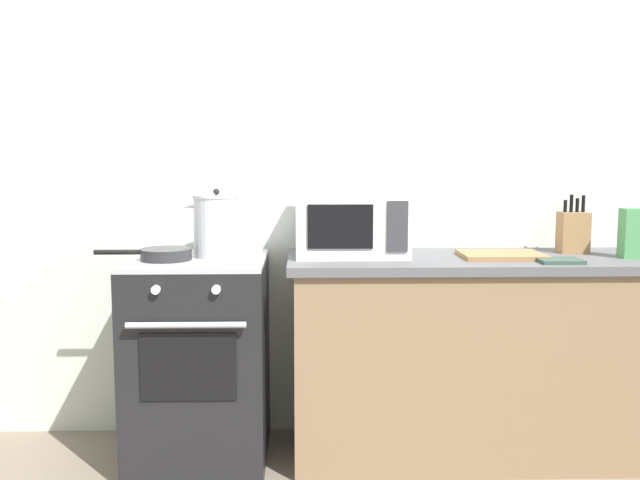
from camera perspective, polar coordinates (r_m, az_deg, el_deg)
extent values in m
cube|color=silver|center=(3.43, 1.64, 4.91)|extent=(4.40, 0.10, 2.50)
cube|color=#8C7051|center=(3.31, 12.51, -9.60)|extent=(1.64, 0.56, 0.88)
cube|color=#59595E|center=(3.21, 12.73, -1.69)|extent=(1.70, 0.60, 0.04)
cube|color=black|center=(3.22, -9.84, -9.78)|extent=(0.60, 0.60, 0.90)
cube|color=#B7B7BC|center=(3.12, -10.01, -1.67)|extent=(0.60, 0.60, 0.02)
cube|color=black|center=(2.92, -10.74, -10.17)|extent=(0.39, 0.01, 0.28)
cylinder|color=silver|center=(2.84, -10.91, -6.86)|extent=(0.48, 0.02, 0.02)
cylinder|color=silver|center=(2.85, -13.30, -3.99)|extent=(0.04, 0.02, 0.04)
cylinder|color=silver|center=(2.81, -8.50, -4.03)|extent=(0.04, 0.02, 0.04)
cylinder|color=silver|center=(3.15, -8.43, 1.05)|extent=(0.21, 0.21, 0.27)
cylinder|color=silver|center=(3.14, -8.48, 3.57)|extent=(0.21, 0.21, 0.01)
sphere|color=black|center=(3.14, -8.48, 3.93)|extent=(0.03, 0.03, 0.03)
cylinder|color=silver|center=(3.16, -10.69, 2.71)|extent=(0.05, 0.01, 0.01)
cylinder|color=silver|center=(3.13, -6.21, 2.75)|extent=(0.05, 0.01, 0.01)
cylinder|color=#28282B|center=(3.10, -12.49, -1.15)|extent=(0.22, 0.22, 0.05)
cylinder|color=black|center=(3.14, -16.27, -0.96)|extent=(0.20, 0.02, 0.02)
cube|color=white|center=(3.16, 2.58, 1.45)|extent=(0.50, 0.36, 0.30)
cube|color=black|center=(2.97, 1.68, 1.10)|extent=(0.28, 0.01, 0.19)
cube|color=#38383D|center=(2.99, 6.36, 1.11)|extent=(0.09, 0.01, 0.22)
cube|color=#997047|center=(3.21, 14.63, -1.20)|extent=(0.36, 0.26, 0.02)
cube|color=#997047|center=(3.45, 20.01, 0.59)|extent=(0.13, 0.10, 0.19)
cylinder|color=black|center=(3.43, 19.44, 2.64)|extent=(0.02, 0.02, 0.06)
cylinder|color=black|center=(3.44, 19.89, 2.84)|extent=(0.02, 0.02, 0.08)
cylinder|color=black|center=(3.45, 20.32, 2.69)|extent=(0.02, 0.02, 0.06)
cylinder|color=black|center=(3.46, 20.75, 2.79)|extent=(0.02, 0.02, 0.08)
cube|color=#4C9356|center=(3.37, 24.07, 0.52)|extent=(0.08, 0.08, 0.22)
cube|color=#384C42|center=(3.12, 19.03, -1.61)|extent=(0.18, 0.14, 0.02)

